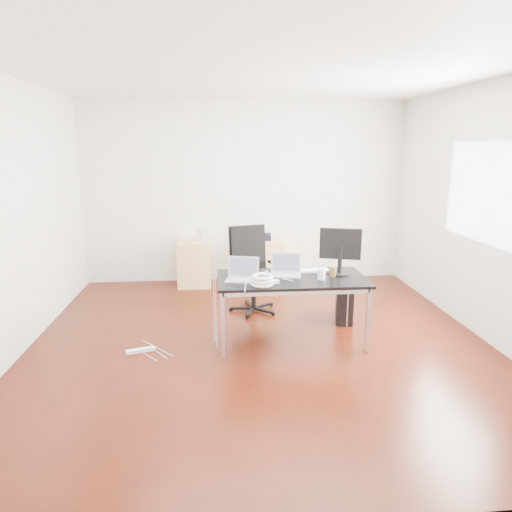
{
  "coord_description": "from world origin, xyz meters",
  "views": [
    {
      "loc": [
        -0.44,
        -4.64,
        2.1
      ],
      "look_at": [
        0.0,
        0.55,
        0.85
      ],
      "focal_mm": 32.0,
      "sensor_mm": 36.0,
      "label": 1
    }
  ],
  "objects": [
    {
      "name": "keyboard",
      "position": [
        0.57,
        0.25,
        0.74
      ],
      "size": [
        0.45,
        0.16,
        0.02
      ],
      "primitive_type": "cube",
      "rotation": [
        0.0,
        0.0,
        0.05
      ],
      "color": "white",
      "rests_on": "desk"
    },
    {
      "name": "power_strip",
      "position": [
        -1.28,
        -0.13,
        0.02
      ],
      "size": [
        0.3,
        0.14,
        0.04
      ],
      "primitive_type": "cube",
      "rotation": [
        0.0,
        0.0,
        0.29
      ],
      "color": "white",
      "rests_on": "ground"
    },
    {
      "name": "wastebasket",
      "position": [
        0.15,
        2.25,
        0.14
      ],
      "size": [
        0.3,
        0.3,
        0.28
      ],
      "primitive_type": "cylinder",
      "rotation": [
        0.0,
        0.0,
        -0.32
      ],
      "color": "black",
      "rests_on": "ground"
    },
    {
      "name": "filing_cabinet_right",
      "position": [
        0.3,
        2.23,
        0.35
      ],
      "size": [
        0.5,
        0.5,
        0.7
      ],
      "primitive_type": "cube",
      "color": "tan",
      "rests_on": "ground"
    },
    {
      "name": "navy_garment",
      "position": [
        0.23,
        2.24,
        0.74
      ],
      "size": [
        0.32,
        0.27,
        0.09
      ],
      "primitive_type": "cube",
      "rotation": [
        0.0,
        0.0,
        -0.11
      ],
      "color": "black",
      "rests_on": "filing_cabinet_right"
    },
    {
      "name": "monitor",
      "position": [
        0.89,
        0.13,
        1.01
      ],
      "size": [
        0.45,
        0.26,
        0.51
      ],
      "rotation": [
        0.0,
        0.0,
        -0.29
      ],
      "color": "black",
      "rests_on": "desk"
    },
    {
      "name": "speaker",
      "position": [
        -0.71,
        2.21,
        0.79
      ],
      "size": [
        0.09,
        0.08,
        0.18
      ],
      "primitive_type": "cube",
      "rotation": [
        0.0,
        0.0,
        -0.03
      ],
      "color": "#9E9E9E",
      "rests_on": "filing_cabinet_left"
    },
    {
      "name": "room_shell",
      "position": [
        0.04,
        0.0,
        1.4
      ],
      "size": [
        5.0,
        5.0,
        5.0
      ],
      "color": "#340E05",
      "rests_on": "ground"
    },
    {
      "name": "power_adapter",
      "position": [
        0.14,
        -0.15,
        0.74
      ],
      "size": [
        0.07,
        0.07,
        0.03
      ],
      "primitive_type": "cube",
      "rotation": [
        0.0,
        0.0,
        0.07
      ],
      "color": "white",
      "rests_on": "desk"
    },
    {
      "name": "laptop_left",
      "position": [
        -0.19,
        -0.02,
        0.79
      ],
      "size": [
        0.38,
        0.33,
        0.23
      ],
      "rotation": [
        0.0,
        0.0,
        -0.25
      ],
      "color": "silver",
      "rests_on": "desk"
    },
    {
      "name": "cup_brown",
      "position": [
        0.79,
        0.04,
        0.78
      ],
      "size": [
        0.08,
        0.08,
        0.1
      ],
      "primitive_type": "cylinder",
      "rotation": [
        0.0,
        0.0,
        0.11
      ],
      "color": "brown",
      "rests_on": "desk"
    },
    {
      "name": "office_chair",
      "position": [
        -0.02,
        1.08,
        0.61
      ],
      "size": [
        0.58,
        0.6,
        1.08
      ],
      "rotation": [
        0.0,
        0.0,
        0.26
      ],
      "color": "black",
      "rests_on": "ground"
    },
    {
      "name": "pc_tower",
      "position": [
        1.1,
        0.59,
        0.22
      ],
      "size": [
        0.3,
        0.48,
        0.44
      ],
      "primitive_type": "cube",
      "rotation": [
        0.0,
        0.0,
        -0.23
      ],
      "color": "black",
      "rests_on": "ground"
    },
    {
      "name": "cable_coil",
      "position": [
        -0.0,
        -0.23,
        0.78
      ],
      "size": [
        0.24,
        0.24,
        0.11
      ],
      "rotation": [
        0.0,
        0.0,
        -0.41
      ],
      "color": "white",
      "rests_on": "desk"
    },
    {
      "name": "filing_cabinet_left",
      "position": [
        -0.81,
        2.23,
        0.35
      ],
      "size": [
        0.5,
        0.5,
        0.7
      ],
      "primitive_type": "cube",
      "color": "tan",
      "rests_on": "ground"
    },
    {
      "name": "desk",
      "position": [
        0.34,
        0.03,
        0.68
      ],
      "size": [
        1.6,
        0.8,
        0.73
      ],
      "color": "black",
      "rests_on": "ground"
    },
    {
      "name": "cup_white",
      "position": [
        0.64,
        -0.08,
        0.79
      ],
      "size": [
        0.11,
        0.11,
        0.12
      ],
      "primitive_type": "cylinder",
      "rotation": [
        0.0,
        0.0,
        -0.41
      ],
      "color": "white",
      "rests_on": "desk"
    },
    {
      "name": "laptop_right",
      "position": [
        0.29,
        0.13,
        0.79
      ],
      "size": [
        0.37,
        0.31,
        0.23
      ],
      "rotation": [
        0.0,
        0.0,
        -0.2
      ],
      "color": "silver",
      "rests_on": "desk"
    }
  ]
}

